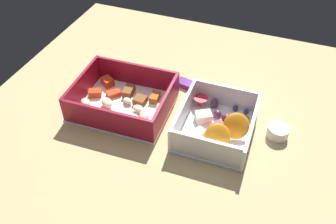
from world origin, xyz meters
TOP-DOWN VIEW (x-y plane):
  - table_surface at (0.00, 0.00)cm, footprint 80.00×80.00cm
  - pasta_container at (-11.22, 0.26)cm, footprint 19.73×16.43cm
  - fruit_bowl at (8.59, 0.41)cm, footprint 14.17×16.20cm
  - candy_bar at (0.12, 11.37)cm, footprint 7.34×3.76cm
  - paper_cup_liner at (19.86, 3.47)cm, footprint 4.10×4.10cm

SIDE VIEW (x-z plane):
  - table_surface at x=0.00cm, z-range 0.00..2.00cm
  - candy_bar at x=0.12cm, z-range 2.00..3.20cm
  - paper_cup_liner at x=19.86cm, z-range 2.00..4.20cm
  - pasta_container at x=-11.22cm, z-range 0.85..6.78cm
  - fruit_bowl at x=8.59cm, z-range 1.17..6.82cm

